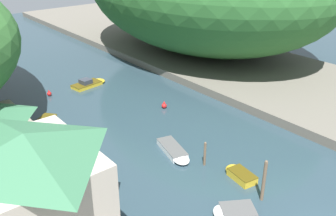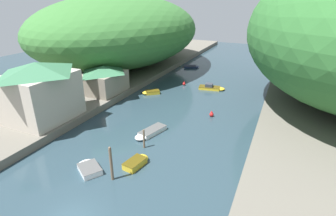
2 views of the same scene
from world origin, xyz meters
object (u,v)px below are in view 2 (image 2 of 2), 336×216
object	(u,v)px
boat_navy_launch	(149,133)
boat_open_rowboat	(192,67)
waterfront_building	(40,91)
channel_buoy_far	(184,84)
person_by_boathouse	(50,122)
boat_yellow_tender	(150,92)
boat_far_upstream	(89,167)
channel_buoy_near	(212,114)
boat_cabin_cruiser	(137,162)
boat_near_quay	(212,88)
person_on_quay	(83,101)
boathouse_shed	(104,79)

from	to	relation	value
boat_navy_launch	boat_open_rowboat	world-z (taller)	boat_navy_launch
waterfront_building	channel_buoy_far	distance (m)	27.48
boat_open_rowboat	person_by_boathouse	world-z (taller)	person_by_boathouse
boat_open_rowboat	person_by_boathouse	distance (m)	41.61
waterfront_building	boat_yellow_tender	distance (m)	19.36
boat_far_upstream	channel_buoy_near	bearing A→B (deg)	8.69
boat_cabin_cruiser	boat_open_rowboat	distance (m)	43.05
boat_cabin_cruiser	boat_near_quay	distance (m)	27.62
boat_cabin_cruiser	person_on_quay	size ratio (longest dim) A/B	1.94
boathouse_shed	boat_navy_launch	distance (m)	16.56
boat_near_quay	waterfront_building	bearing A→B (deg)	-43.30
boat_near_quay	channel_buoy_far	distance (m)	5.84
boat_cabin_cruiser	boat_far_upstream	size ratio (longest dim) A/B	0.90
boat_cabin_cruiser	channel_buoy_near	xyz separation A→B (m)	(3.87, 15.21, 0.03)
boat_cabin_cruiser	person_by_boathouse	xyz separation A→B (m)	(-13.03, 0.78, 1.69)
boat_far_upstream	person_on_quay	bearing A→B (deg)	74.62
boat_navy_launch	boat_near_quay	bearing A→B (deg)	-81.34
boat_navy_launch	channel_buoy_far	world-z (taller)	channel_buoy_far
boathouse_shed	boat_navy_launch	bearing A→B (deg)	-33.43
channel_buoy_far	boathouse_shed	bearing A→B (deg)	-129.38
boat_navy_launch	boat_near_quay	size ratio (longest dim) A/B	1.00
channel_buoy_near	person_by_boathouse	world-z (taller)	person_by_boathouse
channel_buoy_near	person_on_quay	bearing A→B (deg)	-159.49
boat_yellow_tender	person_on_quay	bearing A→B (deg)	118.23
person_on_quay	boat_far_upstream	bearing A→B (deg)	-126.84
boat_near_quay	channel_buoy_far	world-z (taller)	boat_near_quay
boat_yellow_tender	boat_near_quay	bearing A→B (deg)	-91.12
channel_buoy_near	waterfront_building	bearing A→B (deg)	-148.91
waterfront_building	boathouse_shed	xyz separation A→B (m)	(0.91, 12.35, -1.60)
boat_cabin_cruiser	boat_near_quay	bearing A→B (deg)	98.20
boat_navy_launch	boat_yellow_tender	distance (m)	15.68
boat_cabin_cruiser	person_on_quay	world-z (taller)	person_on_quay
waterfront_building	boat_near_quay	xyz separation A→B (m)	(16.89, 24.63, -4.73)
channel_buoy_near	channel_buoy_far	bearing A→B (deg)	126.50
waterfront_building	boat_navy_launch	distance (m)	15.61
channel_buoy_near	person_on_quay	world-z (taller)	person_on_quay
waterfront_building	boathouse_shed	bearing A→B (deg)	85.80
boat_cabin_cruiser	person_by_boathouse	world-z (taller)	person_by_boathouse
boat_navy_launch	boat_cabin_cruiser	world-z (taller)	boat_cabin_cruiser
boat_open_rowboat	channel_buoy_near	bearing A→B (deg)	2.18
boathouse_shed	person_on_quay	distance (m)	7.17
waterfront_building	boat_far_upstream	size ratio (longest dim) A/B	2.48
person_on_quay	person_by_boathouse	size ratio (longest dim) A/B	1.00
waterfront_building	channel_buoy_near	world-z (taller)	waterfront_building
boathouse_shed	person_by_boathouse	bearing A→B (deg)	-80.32
channel_buoy_far	person_on_quay	bearing A→B (deg)	-114.95
boat_open_rowboat	boat_far_upstream	world-z (taller)	boat_far_upstream
person_by_boathouse	boat_navy_launch	bearing A→B (deg)	-64.79
boathouse_shed	channel_buoy_near	distance (m)	19.62
boat_near_quay	boat_far_upstream	xyz separation A→B (m)	(-4.55, -30.51, -0.04)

